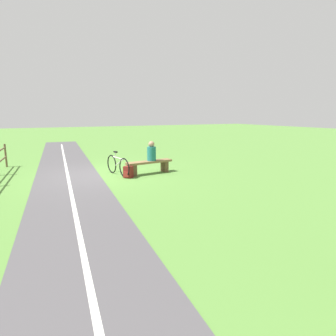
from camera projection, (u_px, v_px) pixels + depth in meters
The scene contains 7 objects.
ground_plane at pixel (99, 175), 10.80m from camera, with size 80.00×80.00×0.00m, color #548438.
paved_path at pixel (75, 213), 6.63m from camera, with size 2.25×36.00×0.02m, color #4C494C.
path_centre_line at pixel (75, 213), 6.63m from camera, with size 0.10×32.00×0.00m, color silver.
bench at pixel (149, 165), 10.96m from camera, with size 1.90×0.63×0.50m.
person_seated at pixel (152, 152), 10.93m from camera, with size 0.38×0.38×0.75m.
bicycle at pixel (118, 165), 10.69m from camera, with size 0.37×1.69×0.89m.
backpack at pixel (128, 172), 10.29m from camera, with size 0.38×0.38×0.42m.
Camera 1 is at (2.38, 10.61, 2.30)m, focal length 30.50 mm.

